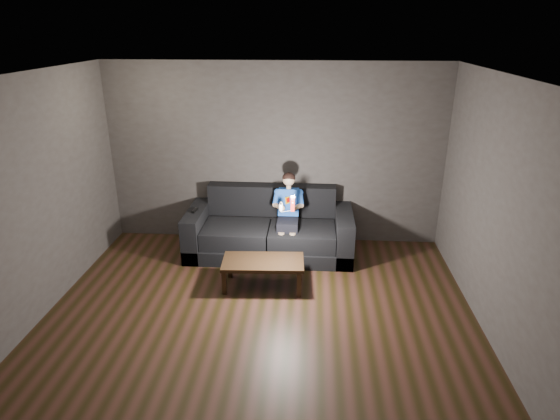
{
  "coord_description": "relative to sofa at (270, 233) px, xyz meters",
  "views": [
    {
      "loc": [
        0.57,
        -4.24,
        3.15
      ],
      "look_at": [
        0.15,
        1.55,
        0.85
      ],
      "focal_mm": 30.0,
      "sensor_mm": 36.0,
      "label": 1
    }
  ],
  "objects": [
    {
      "name": "left_wall",
      "position": [
        -2.47,
        -2.0,
        1.05
      ],
      "size": [
        0.04,
        5.0,
        2.7
      ],
      "primitive_type": "cube",
      "color": "#3A3332",
      "rests_on": "ground"
    },
    {
      "name": "wii_remote_red",
      "position": [
        0.35,
        -0.49,
        0.66
      ],
      "size": [
        0.06,
        0.08,
        0.22
      ],
      "color": "red",
      "rests_on": "child"
    },
    {
      "name": "wii_remote_black",
      "position": [
        -1.08,
        -0.09,
        0.37
      ],
      "size": [
        0.06,
        0.17,
        0.03
      ],
      "color": "black",
      "rests_on": "sofa"
    },
    {
      "name": "child",
      "position": [
        0.27,
        -0.07,
        0.45
      ],
      "size": [
        0.44,
        0.54,
        1.08
      ],
      "color": "black",
      "rests_on": "sofa"
    },
    {
      "name": "ceiling",
      "position": [
        0.03,
        -2.0,
        2.4
      ],
      "size": [
        5.0,
        5.0,
        0.02
      ],
      "primitive_type": "cube",
      "color": "silver",
      "rests_on": "back_wall"
    },
    {
      "name": "floor",
      "position": [
        0.03,
        -2.0,
        -0.3
      ],
      "size": [
        5.0,
        5.0,
        0.0
      ],
      "primitive_type": "plane",
      "color": "black",
      "rests_on": "ground"
    },
    {
      "name": "nunchuk_white",
      "position": [
        0.2,
        -0.49,
        0.61
      ],
      "size": [
        0.06,
        0.09,
        0.15
      ],
      "color": "white",
      "rests_on": "child"
    },
    {
      "name": "back_wall",
      "position": [
        0.03,
        0.5,
        1.05
      ],
      "size": [
        5.0,
        0.04,
        2.7
      ],
      "primitive_type": "cube",
      "color": "#3A3332",
      "rests_on": "ground"
    },
    {
      "name": "right_wall",
      "position": [
        2.53,
        -2.0,
        1.05
      ],
      "size": [
        0.04,
        5.0,
        2.7
      ],
      "primitive_type": "cube",
      "color": "#3A3332",
      "rests_on": "ground"
    },
    {
      "name": "front_wall",
      "position": [
        0.03,
        -4.5,
        1.05
      ],
      "size": [
        5.0,
        0.04,
        2.7
      ],
      "primitive_type": "cube",
      "color": "#3A3332",
      "rests_on": "ground"
    },
    {
      "name": "coffee_table",
      "position": [
        0.01,
        -1.0,
        0.02
      ],
      "size": [
        1.05,
        0.57,
        0.37
      ],
      "color": "black",
      "rests_on": "floor"
    },
    {
      "name": "sofa",
      "position": [
        0.0,
        0.0,
        0.0
      ],
      "size": [
        2.39,
        1.03,
        0.92
      ],
      "color": "black",
      "rests_on": "floor"
    }
  ]
}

